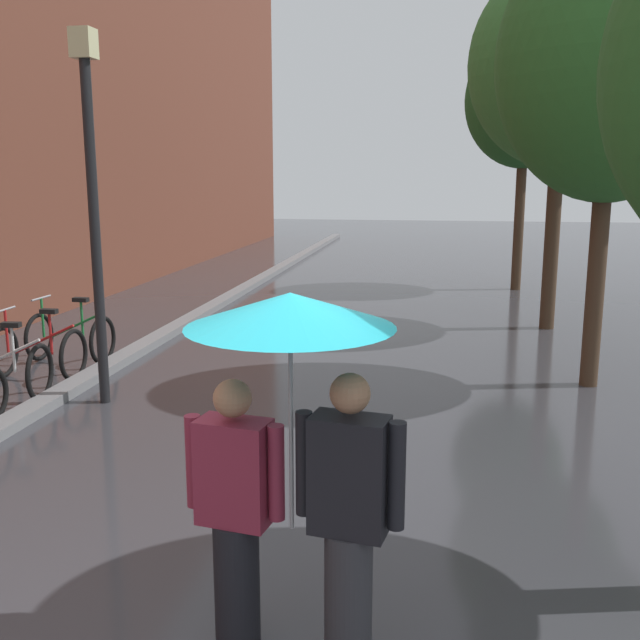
{
  "coord_description": "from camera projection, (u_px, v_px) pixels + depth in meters",
  "views": [
    {
      "loc": [
        1.33,
        -3.34,
        2.69
      ],
      "look_at": [
        0.23,
        3.21,
        1.35
      ],
      "focal_mm": 40.7,
      "sensor_mm": 36.0,
      "label": 1
    }
  ],
  "objects": [
    {
      "name": "kerb_strip",
      "position": [
        205.0,
        311.0,
        14.15
      ],
      "size": [
        0.3,
        36.0,
        0.12
      ],
      "primitive_type": "cube",
      "color": "slate",
      "rests_on": "ground"
    },
    {
      "name": "street_tree_1",
      "position": [
        613.0,
        61.0,
        8.61
      ],
      "size": [
        2.75,
        2.75,
        5.7
      ],
      "color": "#473323",
      "rests_on": "ground"
    },
    {
      "name": "street_tree_2",
      "position": [
        563.0,
        65.0,
        12.0
      ],
      "size": [
        3.11,
        3.11,
        6.19
      ],
      "color": "#473323",
      "rests_on": "ground"
    },
    {
      "name": "street_tree_3",
      "position": [
        525.0,
        101.0,
        16.35
      ],
      "size": [
        2.71,
        2.71,
        5.86
      ],
      "color": "#473323",
      "rests_on": "ground"
    },
    {
      "name": "parked_bicycle_3",
      "position": [
        38.0,
        352.0,
        9.6
      ],
      "size": [
        1.08,
        0.7,
        0.96
      ],
      "color": "black",
      "rests_on": "ground"
    },
    {
      "name": "parked_bicycle_4",
      "position": [
        70.0,
        337.0,
        10.48
      ],
      "size": [
        1.11,
        0.75,
        0.96
      ],
      "color": "black",
      "rests_on": "ground"
    },
    {
      "name": "couple_under_umbrella",
      "position": [
        291.0,
        427.0,
        3.82
      ],
      "size": [
        1.23,
        1.1,
        2.1
      ],
      "color": "black",
      "rests_on": "ground"
    },
    {
      "name": "street_lamp_post",
      "position": [
        93.0,
        192.0,
        8.21
      ],
      "size": [
        0.24,
        0.24,
        4.25
      ],
      "color": "black",
      "rests_on": "ground"
    }
  ]
}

